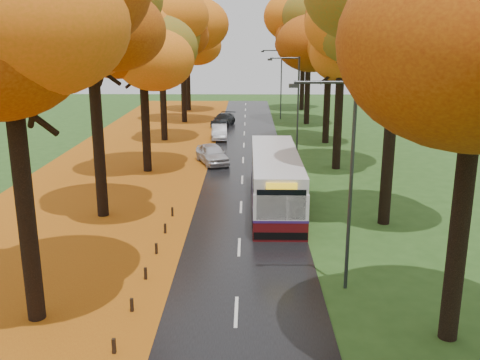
{
  "coord_description": "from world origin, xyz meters",
  "views": [
    {
      "loc": [
        0.4,
        -11.04,
        9.46
      ],
      "look_at": [
        0.0,
        14.43,
        2.6
      ],
      "focal_mm": 40.0,
      "sensor_mm": 36.0,
      "label": 1
    }
  ],
  "objects_px": {
    "streetlamp_mid": "(295,101)",
    "bus": "(275,178)",
    "streetlamp_near": "(345,170)",
    "car_dark": "(223,120)",
    "car_white": "(212,154)",
    "car_silver": "(219,132)",
    "streetlamp_far": "(279,79)"
  },
  "relations": [
    {
      "from": "car_silver",
      "to": "streetlamp_far",
      "type": "bearing_deg",
      "value": 60.92
    },
    {
      "from": "car_dark",
      "to": "car_silver",
      "type": "bearing_deg",
      "value": -76.29
    },
    {
      "from": "car_silver",
      "to": "car_dark",
      "type": "relative_size",
      "value": 0.9
    },
    {
      "from": "streetlamp_mid",
      "to": "car_silver",
      "type": "height_order",
      "value": "streetlamp_mid"
    },
    {
      "from": "streetlamp_mid",
      "to": "car_white",
      "type": "height_order",
      "value": "streetlamp_mid"
    },
    {
      "from": "streetlamp_mid",
      "to": "bus",
      "type": "relative_size",
      "value": 0.69
    },
    {
      "from": "streetlamp_far",
      "to": "bus",
      "type": "height_order",
      "value": "streetlamp_far"
    },
    {
      "from": "car_white",
      "to": "car_silver",
      "type": "height_order",
      "value": "car_white"
    },
    {
      "from": "car_white",
      "to": "car_dark",
      "type": "height_order",
      "value": "car_white"
    },
    {
      "from": "streetlamp_far",
      "to": "car_silver",
      "type": "bearing_deg",
      "value": -115.76
    },
    {
      "from": "streetlamp_near",
      "to": "car_dark",
      "type": "relative_size",
      "value": 1.77
    },
    {
      "from": "streetlamp_mid",
      "to": "bus",
      "type": "height_order",
      "value": "streetlamp_mid"
    },
    {
      "from": "streetlamp_far",
      "to": "bus",
      "type": "xyz_separation_m",
      "value": [
        -2.0,
        -33.6,
        -3.08
      ]
    },
    {
      "from": "bus",
      "to": "car_dark",
      "type": "bearing_deg",
      "value": 98.6
    },
    {
      "from": "streetlamp_near",
      "to": "streetlamp_far",
      "type": "relative_size",
      "value": 1.0
    },
    {
      "from": "streetlamp_near",
      "to": "streetlamp_mid",
      "type": "height_order",
      "value": "same"
    },
    {
      "from": "car_silver",
      "to": "car_dark",
      "type": "bearing_deg",
      "value": 86.67
    },
    {
      "from": "car_dark",
      "to": "car_white",
      "type": "bearing_deg",
      "value": -76.29
    },
    {
      "from": "car_dark",
      "to": "bus",
      "type": "bearing_deg",
      "value": -67.69
    },
    {
      "from": "streetlamp_mid",
      "to": "car_dark",
      "type": "bearing_deg",
      "value": 110.55
    },
    {
      "from": "streetlamp_near",
      "to": "car_white",
      "type": "relative_size",
      "value": 1.82
    },
    {
      "from": "car_white",
      "to": "car_dark",
      "type": "distance_m",
      "value": 17.96
    },
    {
      "from": "car_white",
      "to": "car_dark",
      "type": "relative_size",
      "value": 0.97
    },
    {
      "from": "car_white",
      "to": "streetlamp_mid",
      "type": "bearing_deg",
      "value": -9.53
    },
    {
      "from": "streetlamp_far",
      "to": "car_white",
      "type": "height_order",
      "value": "streetlamp_far"
    },
    {
      "from": "streetlamp_near",
      "to": "streetlamp_far",
      "type": "height_order",
      "value": "same"
    },
    {
      "from": "bus",
      "to": "car_white",
      "type": "bearing_deg",
      "value": 112.38
    },
    {
      "from": "streetlamp_far",
      "to": "car_white",
      "type": "relative_size",
      "value": 1.82
    },
    {
      "from": "car_dark",
      "to": "streetlamp_mid",
      "type": "bearing_deg",
      "value": -55.74
    },
    {
      "from": "streetlamp_far",
      "to": "streetlamp_mid",
      "type": "bearing_deg",
      "value": -90.0
    },
    {
      "from": "streetlamp_far",
      "to": "car_silver",
      "type": "relative_size",
      "value": 1.96
    },
    {
      "from": "streetlamp_near",
      "to": "bus",
      "type": "bearing_deg",
      "value": 100.88
    }
  ]
}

